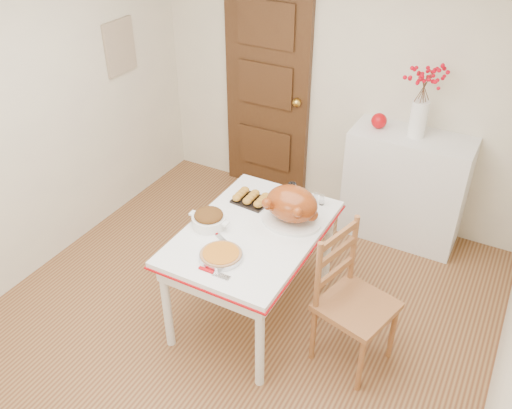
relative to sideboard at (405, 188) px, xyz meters
The scene contains 18 objects.
floor 1.99m from the sideboard, 112.43° to the right, with size 3.50×4.00×0.00m, color brown.
wall_back 1.08m from the sideboard, 163.33° to the left, with size 3.50×0.00×2.50m, color beige.
wall_left 3.15m from the sideboard, 144.38° to the right, with size 0.00×4.00×2.50m, color beige.
door_back 1.54m from the sideboard, behind, with size 0.85×0.06×2.06m, color #3F2613.
photo_board 2.72m from the sideboard, 166.76° to the right, with size 0.03×0.35×0.45m, color tan.
sideboard is the anchor object (origin of this frame).
kitchen_table 1.63m from the sideboard, 114.61° to the right, with size 0.87×1.27×0.76m, color white, non-canonical shape.
chair_oak 1.55m from the sideboard, 85.39° to the right, with size 0.44×0.44×1.00m, color brown, non-canonical shape.
berry_vase 0.80m from the sideboard, ahead, with size 0.32×0.32×0.62m, color white, non-canonical shape.
apple 0.63m from the sideboard, behind, with size 0.13×0.13×0.13m, color #AE060C.
turkey_platter 1.41m from the sideboard, 111.09° to the right, with size 0.43×0.34×0.27m, color #A2441A, non-canonical shape.
pumpkin_pie 1.99m from the sideboard, 111.11° to the right, with size 0.28×0.28×0.06m, color #B46318.
stuffing_dish 1.87m from the sideboard, 121.50° to the right, with size 0.30×0.23×0.12m, color #4A270B, non-canonical shape.
rolls_tray 1.48m from the sideboard, 126.00° to the right, with size 0.25×0.20×0.07m, color #A87027, non-canonical shape.
pie_server 2.11m from the sideboard, 108.58° to the right, with size 0.22×0.06×0.01m, color silver, non-canonical shape.
carving_knife 1.87m from the sideboard, 116.80° to the right, with size 0.22×0.05×0.01m, color silver, non-canonical shape.
drinking_glass 1.18m from the sideboard, 123.54° to the right, with size 0.06×0.06×0.10m, color white.
shaker_pair 1.09m from the sideboard, 113.12° to the right, with size 0.08×0.03×0.08m, color white, non-canonical shape.
Camera 1 is at (1.51, -2.32, 2.97)m, focal length 38.32 mm.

